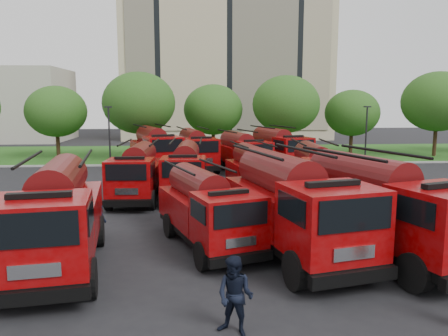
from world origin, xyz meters
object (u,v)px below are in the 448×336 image
object	(u,v)px
firefighter_4	(96,236)
firefighter_5	(304,198)
fire_truck_4	(137,173)
firefighter_1	(235,334)
fire_truck_2	(293,206)
fire_truck_7	(317,173)
firefighter_3	(407,277)
fire_truck_3	(381,207)
fire_truck_0	(56,216)
fire_truck_11	(278,149)
fire_truck_5	(186,170)
fire_truck_8	(155,149)
fire_truck_10	(242,153)
fire_truck_6	(257,173)
fire_truck_9	(195,150)
fire_truck_1	(207,209)

from	to	relation	value
firefighter_4	firefighter_5	world-z (taller)	firefighter_4
fire_truck_4	firefighter_1	distance (m)	15.45
fire_truck_2	fire_truck_7	distance (m)	9.11
firefighter_3	fire_truck_3	bearing A→B (deg)	-88.66
fire_truck_0	fire_truck_3	bearing A→B (deg)	-7.38
fire_truck_11	firefighter_4	bearing A→B (deg)	-139.19
fire_truck_5	firefighter_1	distance (m)	15.54
fire_truck_5	fire_truck_8	bearing A→B (deg)	107.19
fire_truck_8	fire_truck_10	distance (m)	6.96
fire_truck_6	fire_truck_9	distance (m)	11.51
fire_truck_10	firefighter_5	distance (m)	9.83
fire_truck_11	fire_truck_6	bearing A→B (deg)	-123.90
fire_truck_4	firefighter_4	xyz separation A→B (m)	(-0.90, -6.81, -1.55)
fire_truck_7	firefighter_3	bearing A→B (deg)	-88.03
fire_truck_11	firefighter_3	size ratio (longest dim) A/B	4.20
fire_truck_2	fire_truck_10	size ratio (longest dim) A/B	1.15
fire_truck_10	fire_truck_7	bearing A→B (deg)	-89.05
fire_truck_0	fire_truck_3	size ratio (longest dim) A/B	0.96
fire_truck_9	firefighter_5	xyz separation A→B (m)	(6.26, -10.93, -1.63)
fire_truck_5	fire_truck_6	size ratio (longest dim) A/B	1.01
fire_truck_1	firefighter_5	bearing A→B (deg)	34.89
fire_truck_3	fire_truck_5	world-z (taller)	fire_truck_3
fire_truck_0	fire_truck_2	world-z (taller)	fire_truck_2
fire_truck_9	firefighter_3	world-z (taller)	fire_truck_9
fire_truck_9	firefighter_1	distance (m)	25.59
fire_truck_3	fire_truck_1	bearing A→B (deg)	147.33
fire_truck_7	firefighter_3	world-z (taller)	fire_truck_7
fire_truck_10	firefighter_4	bearing A→B (deg)	-132.18
fire_truck_2	fire_truck_7	world-z (taller)	fire_truck_2
fire_truck_3	fire_truck_5	bearing A→B (deg)	105.73
fire_truck_7	fire_truck_11	xyz separation A→B (m)	(0.01, 11.32, 0.11)
fire_truck_0	fire_truck_9	world-z (taller)	fire_truck_0
firefighter_3	fire_truck_1	bearing A→B (deg)	-29.87
fire_truck_0	fire_truck_4	bearing A→B (deg)	73.21
fire_truck_6	firefighter_3	xyz separation A→B (m)	(3.16, -11.47, -1.50)
fire_truck_1	fire_truck_8	bearing A→B (deg)	81.82
fire_truck_6	firefighter_4	world-z (taller)	fire_truck_6
fire_truck_10	fire_truck_0	bearing A→B (deg)	-129.50
firefighter_3	fire_truck_5	bearing A→B (deg)	-60.50
fire_truck_1	firefighter_5	distance (m)	10.06
fire_truck_11	fire_truck_9	bearing A→B (deg)	160.46
fire_truck_5	fire_truck_1	bearing A→B (deg)	-81.55
firefighter_3	fire_truck_9	bearing A→B (deg)	-74.32
fire_truck_4	fire_truck_10	size ratio (longest dim) A/B	0.95
fire_truck_2	fire_truck_6	bearing A→B (deg)	76.27
firefighter_4	firefighter_5	bearing A→B (deg)	-118.03
fire_truck_4	firefighter_4	world-z (taller)	fire_truck_4
fire_truck_9	fire_truck_10	size ratio (longest dim) A/B	1.04
fire_truck_3	firefighter_3	bearing A→B (deg)	-106.61
fire_truck_11	fire_truck_5	bearing A→B (deg)	-143.54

